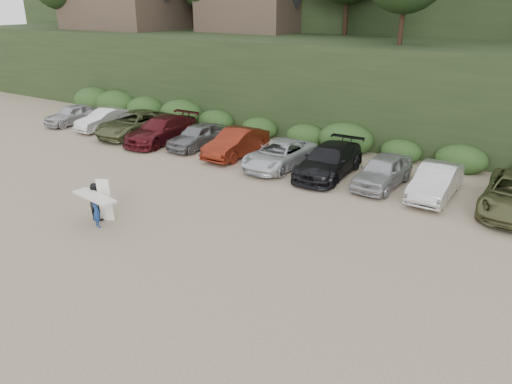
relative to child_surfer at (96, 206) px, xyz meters
The scene contains 4 objects.
ground 3.54m from the child_surfer, 15.44° to the left, with size 120.00×120.00×0.00m, color tan.
parked_cars 11.47m from the child_surfer, 70.74° to the left, with size 39.72×6.37×1.65m.
child_surfer is the anchor object (origin of this frame).
adult_surfer 0.78m from the child_surfer, 138.03° to the left, with size 1.27×0.68×1.88m.
Camera 1 is at (12.07, -12.86, 8.67)m, focal length 35.00 mm.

